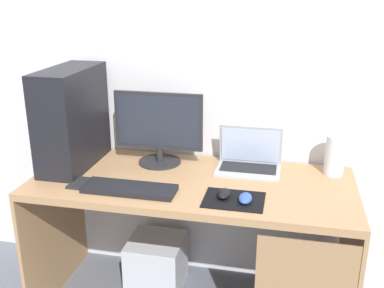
# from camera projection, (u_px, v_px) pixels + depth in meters

# --- Properties ---
(wall_back) EXTENTS (4.00, 0.05, 2.60)m
(wall_back) POSITION_uv_depth(u_px,v_px,m) (208.00, 46.00, 2.30)
(wall_back) COLOR silver
(wall_back) RESTS_ON ground_plane
(desk) EXTENTS (1.52, 0.66, 0.72)m
(desk) POSITION_uv_depth(u_px,v_px,m) (195.00, 207.00, 2.18)
(desk) COLOR #A37A51
(desk) RESTS_ON ground_plane
(pc_tower) EXTENTS (0.20, 0.47, 0.50)m
(pc_tower) POSITION_uv_depth(u_px,v_px,m) (72.00, 118.00, 2.26)
(pc_tower) COLOR black
(pc_tower) RESTS_ON desk
(monitor) EXTENTS (0.46, 0.22, 0.38)m
(monitor) POSITION_uv_depth(u_px,v_px,m) (159.00, 129.00, 2.29)
(monitor) COLOR #232326
(monitor) RESTS_ON desk
(laptop) EXTENTS (0.32, 0.21, 0.22)m
(laptop) POSITION_uv_depth(u_px,v_px,m) (249.00, 161.00, 2.26)
(laptop) COLOR #9EA3A8
(laptop) RESTS_ON desk
(speaker) EXTENTS (0.09, 0.09, 0.20)m
(speaker) POSITION_uv_depth(u_px,v_px,m) (335.00, 155.00, 2.18)
(speaker) COLOR silver
(speaker) RESTS_ON desk
(keyboard) EXTENTS (0.42, 0.14, 0.02)m
(keyboard) POSITION_uv_depth(u_px,v_px,m) (129.00, 189.00, 2.02)
(keyboard) COLOR black
(keyboard) RESTS_ON desk
(mousepad) EXTENTS (0.26, 0.20, 0.00)m
(mousepad) POSITION_uv_depth(u_px,v_px,m) (234.00, 200.00, 1.94)
(mousepad) COLOR black
(mousepad) RESTS_ON desk
(mouse_left) EXTENTS (0.06, 0.10, 0.03)m
(mouse_left) POSITION_uv_depth(u_px,v_px,m) (224.00, 194.00, 1.95)
(mouse_left) COLOR black
(mouse_left) RESTS_ON mousepad
(mouse_right) EXTENTS (0.06, 0.10, 0.03)m
(mouse_right) POSITION_uv_depth(u_px,v_px,m) (245.00, 198.00, 1.91)
(mouse_right) COLOR #2D51B2
(mouse_right) RESTS_ON mousepad
(cell_phone) EXTENTS (0.07, 0.13, 0.01)m
(cell_phone) POSITION_uv_depth(u_px,v_px,m) (79.00, 183.00, 2.10)
(cell_phone) COLOR #232326
(cell_phone) RESTS_ON desk
(subwoofer) EXTENTS (0.29, 0.29, 0.29)m
(subwoofer) POSITION_uv_depth(u_px,v_px,m) (157.00, 263.00, 2.50)
(subwoofer) COLOR #B7BCC6
(subwoofer) RESTS_ON ground_plane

